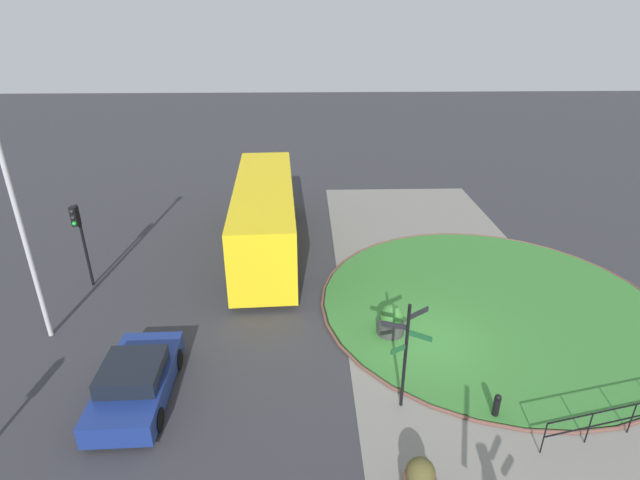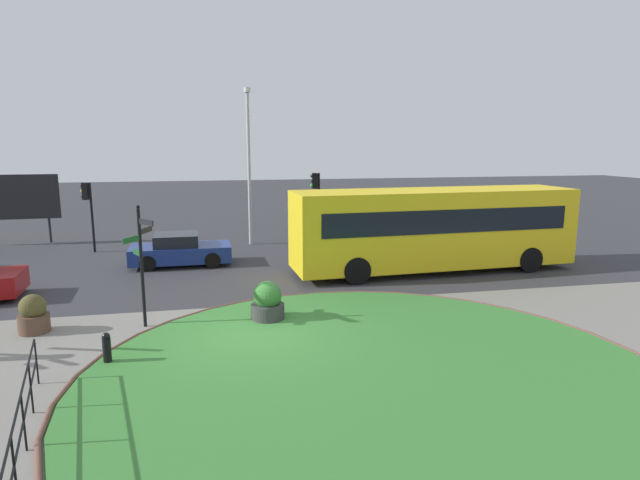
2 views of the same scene
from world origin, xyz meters
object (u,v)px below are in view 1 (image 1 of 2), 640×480
Objects in this scene: bus_yellow at (265,215)px; planter_kerbside at (420,480)px; traffic_light_far at (79,229)px; lamppost_tall at (21,227)px; bollard_foreground at (496,406)px; planter_near_signpost at (391,322)px; signpost_directional at (406,348)px; car_far_lane at (136,381)px.

bus_yellow is 14.06m from planter_kerbside.
traffic_light_far reaches higher than bus_yellow.
planter_kerbside is (-6.60, -11.44, -3.62)m from lamppost_tall.
planter_near_signpost reaches higher than bollard_foreground.
signpost_directional reaches higher than planter_near_signpost.
planter_near_signpost is at bearing -148.90° from bus_yellow.
signpost_directional is 0.30× the size of bus_yellow.
signpost_directional is 4.27× the size of bollard_foreground.
bus_yellow is at bearing 118.97° from traffic_light_far.
bus_yellow is 7.76m from traffic_light_far.
lamppost_tall is at bearing 88.15° from planter_near_signpost.
planter_kerbside is at bearing -164.56° from bus_yellow.
bus_yellow is at bearing 18.32° from planter_kerbside.
bus_yellow reaches higher than planter_near_signpost.
bollard_foreground is (-0.54, -2.50, -1.59)m from signpost_directional.
bollard_foreground is 0.19× the size of car_far_lane.
car_far_lane is 7.88m from traffic_light_far.
bollard_foreground is 16.06m from traffic_light_far.
signpost_directional is 7.70m from car_far_lane.
lamppost_tall is (-3.34, 0.10, 1.51)m from traffic_light_far.
bus_yellow reaches higher than bollard_foreground.
traffic_light_far is (-3.36, 6.94, 0.86)m from bus_yellow.
signpost_directional is at bearing -159.39° from bus_yellow.
planter_near_signpost is at bearing -91.85° from lamppost_tall.
planter_kerbside is at bearing 177.32° from signpost_directional.
planter_kerbside is at bearing 176.63° from planter_near_signpost.
planter_near_signpost is (2.83, -7.79, -0.08)m from car_far_lane.
planter_near_signpost reaches higher than planter_kerbside.
bollard_foreground is 0.23× the size of traffic_light_far.
car_far_lane reaches higher than bollard_foreground.
planter_near_signpost is (3.90, 2.27, 0.13)m from bollard_foreground.
car_far_lane is at bearing 83.91° from bollard_foreground.
signpost_directional is at bearing 61.49° from traffic_light_far.
bollard_foreground is at bearing -97.44° from car_far_lane.
bollard_foreground is at bearing 64.57° from traffic_light_far.
traffic_light_far is 3.33× the size of planter_kerbside.
planter_kerbside is at bearing 131.39° from bollard_foreground.
traffic_light_far reaches higher than planter_kerbside.
bus_yellow reaches higher than planter_kerbside.
bus_yellow is at bearing -46.45° from lamppost_tall.
lamppost_tall is at bearing 72.08° from signpost_directional.
lamppost_tall is (3.21, 4.02, 3.49)m from car_far_lane.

